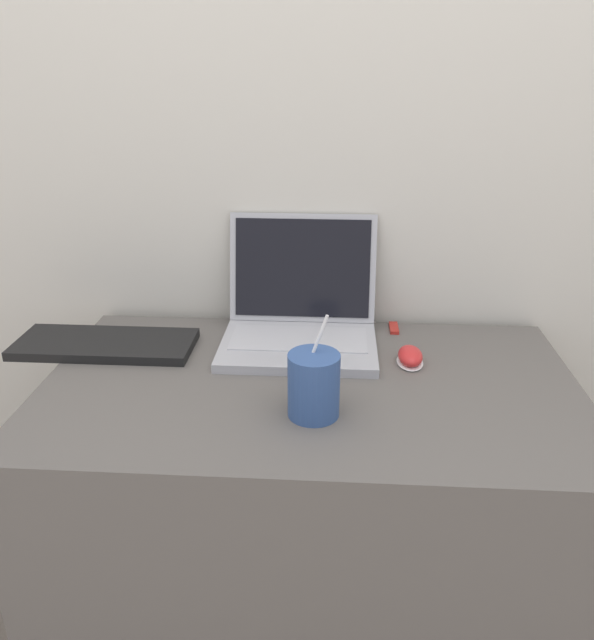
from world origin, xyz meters
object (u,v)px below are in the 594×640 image
object	(u,v)px
drink_cup	(314,384)
computer_mouse	(410,357)
external_keyboard	(105,344)
usb_stick	(394,328)
laptop	(300,315)

from	to	relation	value
drink_cup	computer_mouse	distance (m)	0.29
computer_mouse	external_keyboard	world-z (taller)	computer_mouse
drink_cup	usb_stick	distance (m)	0.43
laptop	computer_mouse	world-z (taller)	laptop
usb_stick	laptop	bearing A→B (deg)	-161.32
drink_cup	external_keyboard	xyz separation A→B (m)	(-0.47, 0.24, -0.05)
drink_cup	computer_mouse	bearing A→B (deg)	48.20
drink_cup	computer_mouse	xyz separation A→B (m)	(0.19, 0.22, -0.05)
computer_mouse	external_keyboard	distance (m)	0.66
laptop	external_keyboard	bearing A→B (deg)	-170.40
computer_mouse	external_keyboard	bearing A→B (deg)	177.60
laptop	computer_mouse	bearing A→B (deg)	-22.77
laptop	computer_mouse	size ratio (longest dim) A/B	3.85
laptop	external_keyboard	world-z (taller)	laptop
computer_mouse	usb_stick	world-z (taller)	computer_mouse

